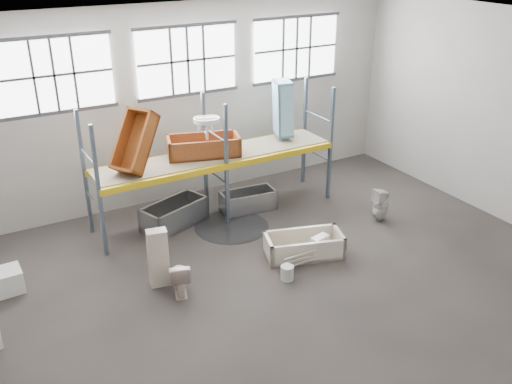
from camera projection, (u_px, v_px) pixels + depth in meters
floor at (292, 283)px, 11.61m from camera, size 12.00×10.00×0.10m
ceiling at (300, 26)px, 9.47m from camera, size 12.00×10.00×0.10m
wall_back at (188, 103)px, 14.53m from camera, size 12.00×0.10×5.00m
window_left at (54, 75)px, 12.55m from camera, size 2.60×0.04×1.60m
window_mid at (187, 60)px, 13.98m from camera, size 2.60×0.04×1.60m
window_right at (296, 48)px, 15.42m from camera, size 2.60×0.04×1.60m
rack_upright_la at (99, 193)px, 11.91m from camera, size 0.08×0.08×3.00m
rack_upright_lb at (85, 174)px, 12.85m from camera, size 0.08×0.08×3.00m
rack_upright_ma at (226, 166)px, 13.25m from camera, size 0.08×0.08×3.00m
rack_upright_mb at (205, 151)px, 14.20m from camera, size 0.08×0.08×3.00m
rack_upright_ra at (330, 145)px, 14.59m from camera, size 0.08×0.08×3.00m
rack_upright_rb at (304, 132)px, 15.54m from camera, size 0.08×0.08×3.00m
rack_beam_front at (226, 166)px, 13.25m from camera, size 6.00×0.10×0.14m
rack_beam_back at (205, 151)px, 14.20m from camera, size 6.00×0.10×0.14m
shelf_deck at (215, 155)px, 13.69m from camera, size 5.90×1.10×0.03m
wet_patch at (232, 226)px, 13.72m from camera, size 1.80×1.80×0.00m
bathtub_beige at (304, 245)px, 12.41m from camera, size 1.84×1.26×0.49m
cistern_spare at (320, 244)px, 12.38m from camera, size 0.45×0.28×0.40m
sink_in_tub at (293, 255)px, 12.19m from camera, size 0.59×0.59×0.17m
toilet_beige at (179, 276)px, 11.08m from camera, size 0.59×0.79×0.72m
cistern_tall at (158, 258)px, 11.23m from camera, size 0.44×0.33×1.23m
toilet_white at (381, 205)px, 13.85m from camera, size 0.42×0.41×0.84m
steel_tub_left at (174, 214)px, 13.67m from camera, size 1.76×1.26×0.59m
steel_tub_right at (248, 200)px, 14.46m from camera, size 1.44×0.79×0.50m
rust_tub_flat at (204, 146)px, 13.56m from camera, size 1.87×1.27×0.48m
rust_tub_tilted at (134, 141)px, 12.47m from camera, size 1.33×1.19×1.40m
sink_on_shelf at (207, 138)px, 13.27m from camera, size 0.72×0.62×0.54m
blue_tub_upright at (283, 108)px, 14.45m from camera, size 0.62×0.76×1.43m
bucket at (287, 273)px, 11.57m from camera, size 0.30×0.30×0.31m
carton_far at (7, 281)px, 11.18m from camera, size 0.57×0.57×0.46m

